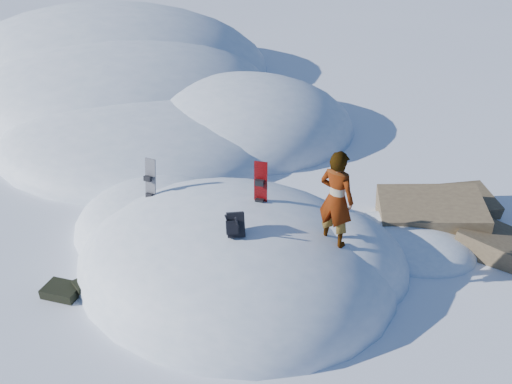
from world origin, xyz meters
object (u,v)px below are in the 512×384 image
at_px(snowboard_red, 260,194).
at_px(backpack, 235,225).
at_px(snowboard_dark, 150,188).
at_px(person, 336,199).

relative_size(snowboard_red, backpack, 2.71).
distance_m(snowboard_red, snowboard_dark, 2.61).
bearing_deg(backpack, snowboard_red, 60.81).
xyz_separation_m(snowboard_red, person, (1.70, -0.35, 0.45)).
relative_size(snowboard_red, snowboard_dark, 1.05).
bearing_deg(snowboard_red, person, -21.69).
xyz_separation_m(snowboard_red, backpack, (0.07, -1.29, -0.01)).
bearing_deg(person, backpack, 44.60).
xyz_separation_m(snowboard_dark, backpack, (2.64, -0.98, 0.29)).
height_order(snowboard_red, snowboard_dark, snowboard_red).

